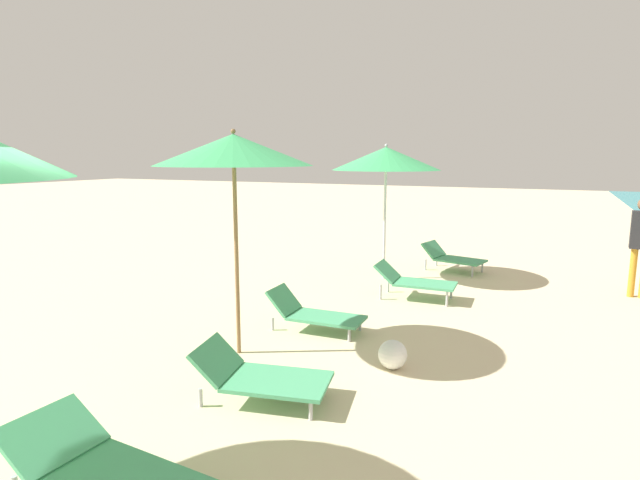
% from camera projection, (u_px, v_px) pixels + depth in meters
% --- Properties ---
extents(lounger_nearest_shoreside, '(1.60, 0.74, 0.58)m').
position_uv_depth(lounger_nearest_shoreside, '(104.00, 472.00, 3.45)').
color(lounger_nearest_shoreside, '#4CA572').
rests_on(lounger_nearest_shoreside, ground).
extents(umbrella_second, '(1.89, 1.89, 2.77)m').
position_uv_depth(umbrella_second, '(234.00, 150.00, 5.98)').
color(umbrella_second, olive).
rests_on(umbrella_second, ground).
extents(lounger_second_shoreside, '(1.37, 0.61, 0.57)m').
position_uv_depth(lounger_second_shoreside, '(314.00, 313.00, 7.17)').
color(lounger_second_shoreside, '#4CA572').
rests_on(lounger_second_shoreside, ground).
extents(lounger_second_inland, '(1.45, 0.93, 0.55)m').
position_uv_depth(lounger_second_inland, '(260.00, 375.00, 5.13)').
color(lounger_second_inland, '#4CA572').
rests_on(lounger_second_inland, ground).
extents(umbrella_farthest, '(2.12, 2.12, 2.68)m').
position_uv_depth(umbrella_farthest, '(386.00, 159.00, 9.87)').
color(umbrella_farthest, silver).
rests_on(umbrella_farthest, ground).
extents(lounger_farthest_shoreside, '(1.38, 0.92, 0.58)m').
position_uv_depth(lounger_farthest_shoreside, '(452.00, 257.00, 10.89)').
color(lounger_farthest_shoreside, '#4CA572').
rests_on(lounger_farthest_shoreside, ground).
extents(lounger_farthest_inland, '(1.39, 0.68, 0.61)m').
position_uv_depth(lounger_farthest_inland, '(414.00, 281.00, 8.74)').
color(lounger_farthest_inland, '#4CA572').
rests_on(lounger_farthest_inland, ground).
extents(beach_ball, '(0.34, 0.34, 0.34)m').
position_uv_depth(beach_ball, '(393.00, 355.00, 5.89)').
color(beach_ball, white).
rests_on(beach_ball, ground).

